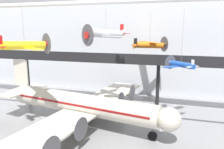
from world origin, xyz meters
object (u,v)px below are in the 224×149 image
object	(u,v)px
suspended_plane_orange_highwing	(150,45)
suspended_plane_blue_trainer	(181,65)
suspended_plane_yellow_lowwing	(25,46)
airliner_silver_main	(80,104)
suspended_plane_silver_racer	(106,34)

from	to	relation	value
suspended_plane_orange_highwing	suspended_plane_blue_trainer	distance (m)	10.21
suspended_plane_orange_highwing	suspended_plane_yellow_lowwing	xyz separation A→B (m)	(-15.50, -18.04, 0.81)
airliner_silver_main	suspended_plane_yellow_lowwing	xyz separation A→B (m)	(-6.38, -4.02, 9.45)
suspended_plane_orange_highwing	suspended_plane_silver_racer	world-z (taller)	suspended_plane_silver_racer
suspended_plane_orange_highwing	suspended_plane_silver_racer	distance (m)	11.90
suspended_plane_yellow_lowwing	suspended_plane_silver_racer	size ratio (longest dim) A/B	0.94
airliner_silver_main	suspended_plane_yellow_lowwing	bearing A→B (deg)	-138.01
suspended_plane_yellow_lowwing	suspended_plane_blue_trainer	size ratio (longest dim) A/B	0.83
suspended_plane_orange_highwing	suspended_plane_blue_trainer	xyz separation A→B (m)	(5.95, -7.91, -2.50)
airliner_silver_main	suspended_plane_yellow_lowwing	world-z (taller)	suspended_plane_yellow_lowwing
suspended_plane_orange_highwing	suspended_plane_silver_racer	size ratio (longest dim) A/B	0.93
suspended_plane_silver_racer	suspended_plane_yellow_lowwing	bearing A→B (deg)	-14.33
suspended_plane_silver_racer	suspended_plane_blue_trainer	distance (m)	13.07
airliner_silver_main	suspended_plane_orange_highwing	bearing A→B (deg)	66.79
airliner_silver_main	suspended_plane_yellow_lowwing	distance (m)	12.09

